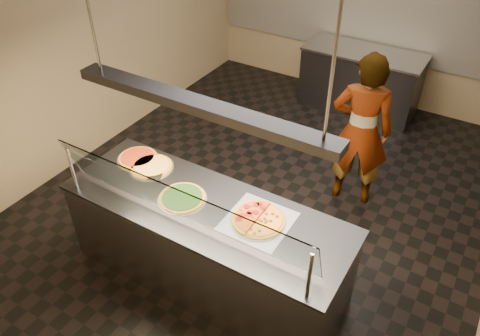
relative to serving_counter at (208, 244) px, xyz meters
The scene contains 19 objects.
ground 1.52m from the serving_counter, 94.05° to the left, with size 5.00×6.00×0.02m, color black.
wall_back 4.57m from the serving_counter, 91.32° to the left, with size 5.00×0.02×3.00m, color tan.
wall_front 1.88m from the serving_counter, 93.74° to the right, with size 5.00×0.02×3.00m, color tan.
wall_left 3.16m from the serving_counter, 151.06° to the left, with size 0.02×6.00×3.00m, color tan.
tile_band 4.50m from the serving_counter, 91.32° to the left, with size 4.90×0.02×1.20m, color silver.
serving_counter is the anchor object (origin of this frame).
sneeze_guard 0.83m from the serving_counter, 90.00° to the right, with size 2.43×0.18×0.54m.
perforated_tray 0.68m from the serving_counter, ahead, with size 0.55×0.55×0.01m.
half_pizza_pepperoni 0.63m from the serving_counter, 12.94° to the left, with size 0.23×0.45×0.05m.
half_pizza_sausage 0.78m from the serving_counter, ahead, with size 0.23×0.45×0.04m.
pizza_spinach 0.54m from the serving_counter, behind, with size 0.44×0.44×0.03m.
pizza_cheese 0.93m from the serving_counter, 165.37° to the left, with size 0.43×0.43×0.03m.
pizza_tomato 1.13m from the serving_counter, 166.34° to the left, with size 0.41×0.41×0.03m.
pizza_spatula 0.88m from the serving_counter, 169.65° to the left, with size 0.26×0.20×0.02m.
prep_table 4.00m from the serving_counter, 89.15° to the left, with size 1.75×0.74×0.93m.
worker 2.10m from the serving_counter, 68.87° to the left, with size 0.67×0.44×1.84m, color #26222D.
heat_lamp_housing 1.48m from the serving_counter, ahead, with size 2.30×0.18×0.08m, color #343439.
lamp_rod_left 2.26m from the serving_counter, behind, with size 0.02×0.02×1.01m, color #B7B7BC.
lamp_rod_right 2.26m from the serving_counter, ahead, with size 0.02×0.02×1.01m, color #B7B7BC.
Camera 1 is at (1.96, -3.90, 3.70)m, focal length 35.00 mm.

